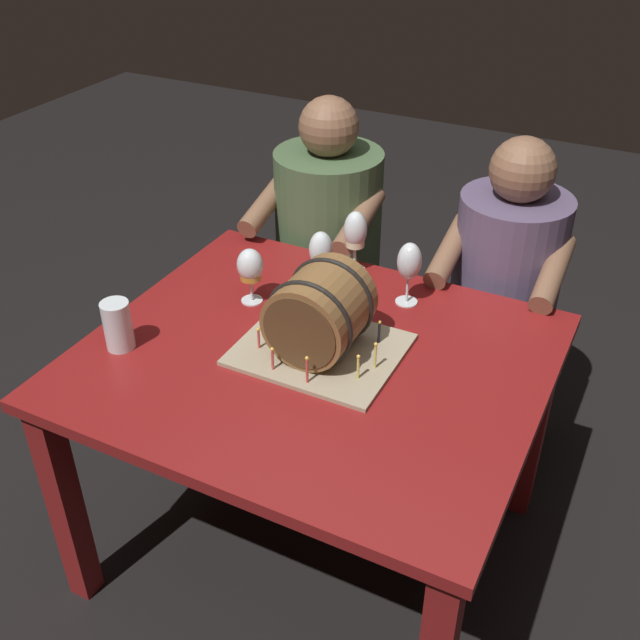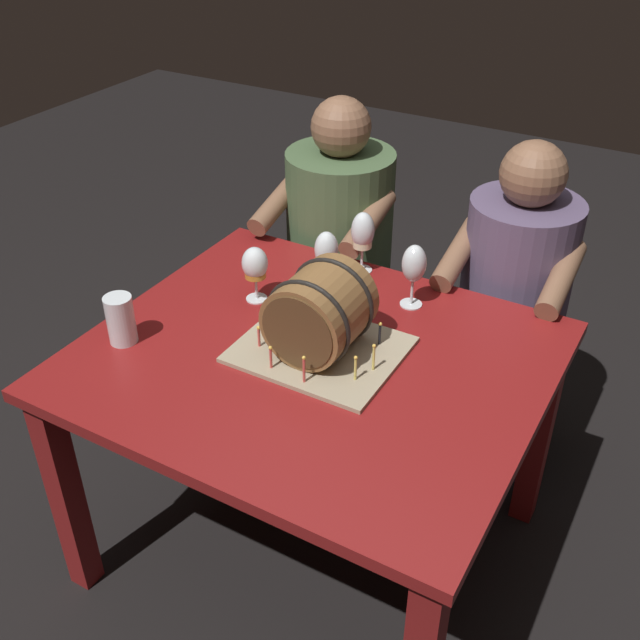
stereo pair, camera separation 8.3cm
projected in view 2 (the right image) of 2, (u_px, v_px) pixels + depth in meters
ground_plane at (314, 543)px, 2.40m from camera, size 8.00×8.00×0.00m
dining_table at (313, 387)px, 2.05m from camera, size 1.19×1.03×0.75m
barrel_cake at (320, 316)px, 1.94m from camera, size 0.42×0.35×0.25m
wine_glass_white at (363, 233)px, 2.29m from camera, size 0.07×0.07×0.20m
wine_glass_empty at (414, 265)px, 2.12m from camera, size 0.07×0.07×0.19m
wine_glass_red at (326, 252)px, 2.19m from camera, size 0.07×0.07×0.19m
wine_glass_amber at (255, 266)px, 2.16m from camera, size 0.08×0.08×0.17m
beer_pint at (121, 321)px, 2.01m from camera, size 0.08×0.08×0.14m
person_seated_left at (339, 265)px, 2.75m from camera, size 0.42×0.49×1.19m
person_seated_right at (509, 320)px, 2.50m from camera, size 0.39×0.47×1.16m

